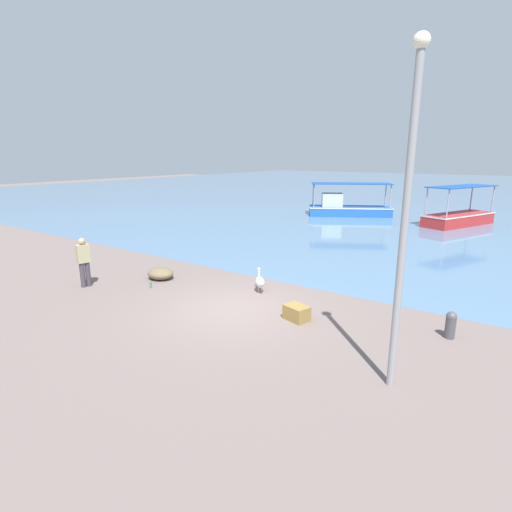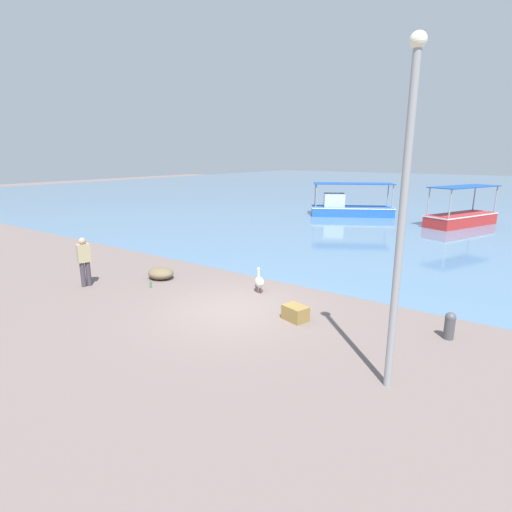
{
  "view_description": "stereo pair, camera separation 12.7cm",
  "coord_description": "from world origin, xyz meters",
  "views": [
    {
      "loc": [
        6.73,
        -8.57,
        4.37
      ],
      "look_at": [
        -1.14,
        2.79,
        0.86
      ],
      "focal_mm": 28.0,
      "sensor_mm": 36.0,
      "label": 1
    },
    {
      "loc": [
        6.84,
        -8.49,
        4.37
      ],
      "look_at": [
        -1.14,
        2.79,
        0.86
      ],
      "focal_mm": 28.0,
      "sensor_mm": 36.0,
      "label": 2
    }
  ],
  "objects": [
    {
      "name": "pelican",
      "position": [
        -0.21,
        1.67,
        0.38
      ],
      "size": [
        0.66,
        0.64,
        0.8
      ],
      "color": "#E0997A",
      "rests_on": "ground"
    },
    {
      "name": "ground",
      "position": [
        0.0,
        0.0,
        0.0
      ],
      "size": [
        120.0,
        120.0,
        0.0
      ],
      "primitive_type": "plane",
      "color": "#72625D"
    },
    {
      "name": "mooring_bollard",
      "position": [
        5.5,
        1.55,
        0.37
      ],
      "size": [
        0.26,
        0.26,
        0.69
      ],
      "color": "#47474C",
      "rests_on": "ground"
    },
    {
      "name": "lamp_post",
      "position": [
        4.93,
        -1.35,
        3.5
      ],
      "size": [
        0.28,
        0.28,
        6.27
      ],
      "color": "gray",
      "rests_on": "ground"
    },
    {
      "name": "fishing_boat_near_left",
      "position": [
        2.97,
        19.52,
        0.53
      ],
      "size": [
        3.71,
        5.61,
        2.47
      ],
      "color": "red",
      "rests_on": "harbor_water"
    },
    {
      "name": "net_pile",
      "position": [
        -3.98,
        0.82,
        0.21
      ],
      "size": [
        0.99,
        0.84,
        0.41
      ],
      "primitive_type": "ellipsoid",
      "color": "brown",
      "rests_on": "ground"
    },
    {
      "name": "fisherman_standing",
      "position": [
        -5.42,
        -1.22,
        0.91
      ],
      "size": [
        0.32,
        0.45,
        1.69
      ],
      "color": "#413944",
      "rests_on": "ground"
    },
    {
      "name": "glass_bottle",
      "position": [
        -3.47,
        -0.09,
        0.11
      ],
      "size": [
        0.07,
        0.07,
        0.27
      ],
      "color": "#3F7F4C",
      "rests_on": "ground"
    },
    {
      "name": "cargo_crate",
      "position": [
        1.87,
        0.38,
        0.2
      ],
      "size": [
        0.75,
        0.63,
        0.4
      ],
      "primitive_type": "cube",
      "rotation": [
        0.0,
        0.0,
        2.86
      ],
      "color": "olive",
      "rests_on": "ground"
    },
    {
      "name": "fishing_boat_center",
      "position": [
        -4.51,
        19.4,
        0.61
      ],
      "size": [
        6.06,
        4.49,
        2.37
      ],
      "color": "blue",
      "rests_on": "harbor_water"
    },
    {
      "name": "harbor_water",
      "position": [
        0.0,
        48.0,
        0.0
      ],
      "size": [
        110.0,
        90.0,
        0.0
      ],
      "primitive_type": "cube",
      "color": "#55799C",
      "rests_on": "ground"
    }
  ]
}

